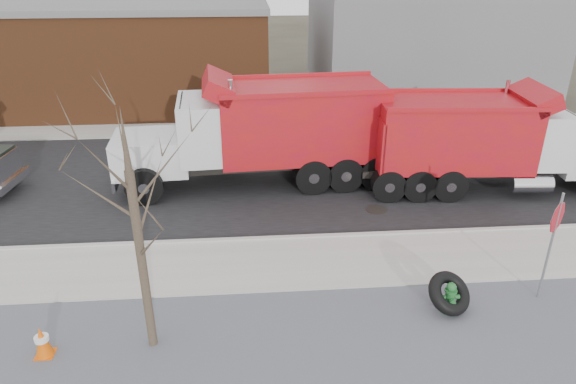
{
  "coord_description": "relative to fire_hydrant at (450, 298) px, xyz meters",
  "views": [
    {
      "loc": [
        -1.02,
        -11.29,
        7.54
      ],
      "look_at": [
        0.02,
        1.81,
        1.4
      ],
      "focal_mm": 32.0,
      "sensor_mm": 36.0,
      "label": 1
    }
  ],
  "objects": [
    {
      "name": "stop_sign",
      "position": [
        2.34,
        0.33,
        1.54
      ],
      "size": [
        0.6,
        0.5,
        2.79
      ],
      "rotation": [
        0.0,
        0.0,
        0.29
      ],
      "color": "gray",
      "rests_on": "ground"
    },
    {
      "name": "building_brick",
      "position": [
        -13.43,
        19.01,
        2.29
      ],
      "size": [
        20.2,
        8.2,
        5.3
      ],
      "color": "brown",
      "rests_on": "ground"
    },
    {
      "name": "truck_tire",
      "position": [
        -0.01,
        0.06,
        0.11
      ],
      "size": [
        1.38,
        1.35,
        0.92
      ],
      "color": "black",
      "rests_on": "ground"
    },
    {
      "name": "dump_truck_red_b",
      "position": [
        -3.92,
        7.7,
        1.66
      ],
      "size": [
        9.61,
        3.33,
        3.98
      ],
      "rotation": [
        0.0,
        0.0,
        3.21
      ],
      "color": "black",
      "rests_on": "ground"
    },
    {
      "name": "gravel_verge",
      "position": [
        -3.43,
        -1.49,
        -0.35
      ],
      "size": [
        60.0,
        5.0,
        0.03
      ],
      "primitive_type": "cube",
      "color": "gray",
      "rests_on": "ground"
    },
    {
      "name": "fire_hydrant",
      "position": [
        0.0,
        0.0,
        0.0
      ],
      "size": [
        0.44,
        0.43,
        0.79
      ],
      "rotation": [
        0.0,
        0.0,
        -0.04
      ],
      "color": "#28692E",
      "rests_on": "ground"
    },
    {
      "name": "far_sidewalk",
      "position": [
        -3.43,
        14.01,
        -0.33
      ],
      "size": [
        60.0,
        2.0,
        0.06
      ],
      "primitive_type": "cube",
      "color": "#9E9B93",
      "rests_on": "ground"
    },
    {
      "name": "curb",
      "position": [
        -3.43,
        3.56,
        -0.31
      ],
      "size": [
        60.0,
        0.15,
        0.11
      ],
      "primitive_type": "cube",
      "color": "#9E9B93",
      "rests_on": "ground"
    },
    {
      "name": "sidewalk",
      "position": [
        -3.43,
        2.26,
        -0.33
      ],
      "size": [
        60.0,
        2.5,
        0.06
      ],
      "primitive_type": "cube",
      "color": "#9E9B93",
      "rests_on": "ground"
    },
    {
      "name": "building_grey",
      "position": [
        5.57,
        20.01,
        3.64
      ],
      "size": [
        12.0,
        10.0,
        8.0
      ],
      "color": "slate",
      "rests_on": "ground"
    },
    {
      "name": "ground",
      "position": [
        -3.43,
        2.01,
        -0.36
      ],
      "size": [
        120.0,
        120.0,
        0.0
      ],
      "primitive_type": "plane",
      "color": "#383328",
      "rests_on": "ground"
    },
    {
      "name": "bare_tree",
      "position": [
        -6.63,
        -0.59,
        2.93
      ],
      "size": [
        3.2,
        3.2,
        5.2
      ],
      "color": "#382D23",
      "rests_on": "ground"
    },
    {
      "name": "dump_truck_red_a",
      "position": [
        3.52,
        6.64,
        1.46
      ],
      "size": [
        8.96,
        2.99,
        3.59
      ],
      "rotation": [
        0.0,
        0.0,
        -0.07
      ],
      "color": "black",
      "rests_on": "ground"
    },
    {
      "name": "traffic_cone_far",
      "position": [
        -8.8,
        -0.75,
        0.0
      ],
      "size": [
        0.38,
        0.38,
        0.72
      ],
      "color": "#E65707",
      "rests_on": "ground"
    },
    {
      "name": "road",
      "position": [
        -3.43,
        8.31,
        -0.35
      ],
      "size": [
        60.0,
        9.4,
        0.02
      ],
      "primitive_type": "cube",
      "color": "black",
      "rests_on": "ground"
    }
  ]
}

